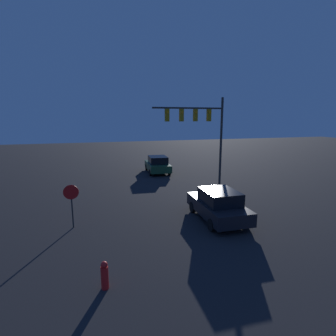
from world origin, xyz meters
name	(u,v)px	position (x,y,z in m)	size (l,w,h in m)	color
car_near	(218,205)	(1.80, 11.74, 0.82)	(2.14, 4.43, 1.65)	black
car_far	(158,164)	(1.78, 24.50, 0.82)	(2.27, 4.48, 1.65)	#1E4728
traffic_signal_mast	(201,125)	(3.55, 18.14, 4.81)	(5.55, 0.30, 6.87)	#2D2D2D
stop_sign	(71,198)	(-5.53, 12.82, 1.53)	(0.72, 0.07, 2.18)	#2D2D2D
fire_hydrant	(105,275)	(-4.31, 7.56, 0.46)	(0.24, 0.24, 0.93)	red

